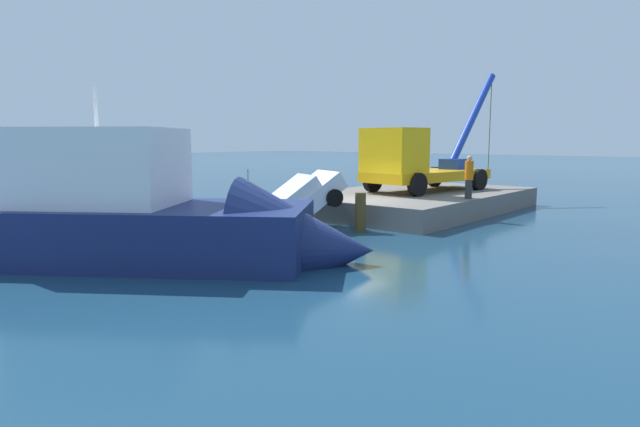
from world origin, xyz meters
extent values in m
plane|color=navy|center=(0.00, 0.00, 0.00)|extent=(200.00, 200.00, 0.00)
cube|color=slate|center=(-4.89, 0.00, 0.44)|extent=(11.51, 7.22, 0.88)
cube|color=orange|center=(-5.42, 0.27, 1.61)|extent=(6.88, 3.60, 0.45)
cube|color=yellow|center=(-3.09, -0.10, 2.80)|extent=(2.21, 2.75, 1.93)
cylinder|color=black|center=(-2.95, 1.19, 1.38)|extent=(1.03, 0.45, 1.00)
cylinder|color=black|center=(-3.36, -1.38, 1.38)|extent=(1.03, 0.45, 1.00)
cylinder|color=black|center=(-7.48, 1.92, 1.38)|extent=(1.03, 0.45, 1.00)
cylinder|color=black|center=(-7.89, -0.65, 1.38)|extent=(1.03, 0.45, 1.00)
cylinder|color=#1938A5|center=(-9.47, 0.59, 4.44)|extent=(4.50, 0.39, 4.67)
cube|color=#1938A5|center=(-7.36, 0.58, 2.08)|extent=(1.00, 1.00, 0.50)
cylinder|color=#4C4C19|center=(-11.59, 0.61, 4.06)|extent=(0.04, 0.04, 5.19)
cylinder|color=#323232|center=(-3.54, 3.21, 1.26)|extent=(0.28, 0.28, 0.76)
cylinder|color=orange|center=(-3.54, 3.21, 2.03)|extent=(0.34, 0.34, 0.76)
sphere|color=tan|center=(-3.54, 3.21, 2.52)|extent=(0.22, 0.22, 0.22)
cube|color=silver|center=(3.07, -0.78, 0.53)|extent=(4.61, 3.31, 3.16)
cube|color=silver|center=(3.16, -0.82, 1.10)|extent=(2.83, 2.39, 1.81)
cylinder|color=black|center=(4.51, -0.43, -0.66)|extent=(0.90, 0.55, 0.89)
cylinder|color=black|center=(3.81, -2.06, -0.66)|extent=(0.90, 0.55, 0.89)
cylinder|color=black|center=(2.01, 0.65, 1.19)|extent=(0.90, 0.55, 0.89)
cylinder|color=black|center=(1.30, -0.99, 1.19)|extent=(0.90, 0.55, 0.89)
cube|color=navy|center=(9.50, -0.83, 0.39)|extent=(8.90, 10.55, 2.24)
cone|color=navy|center=(6.62, 3.37, 0.39)|extent=(5.16, 5.10, 3.81)
cube|color=white|center=(9.79, -1.25, 2.54)|extent=(4.83, 5.10, 2.06)
cylinder|color=white|center=(9.79, -1.25, 4.17)|extent=(0.10, 0.10, 1.20)
cylinder|color=silver|center=(7.49, 2.11, 2.01)|extent=(0.06, 0.06, 1.00)
cylinder|color=brown|center=(1.34, -1.47, 0.69)|extent=(0.40, 0.40, 1.38)
cylinder|color=brown|center=(1.52, 1.46, 0.70)|extent=(0.39, 0.39, 1.39)
camera|label=1|loc=(17.17, 12.72, 3.26)|focal=30.51mm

